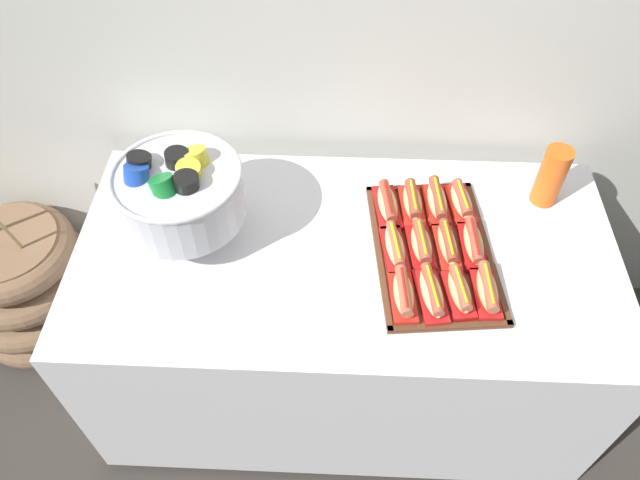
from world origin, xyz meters
TOP-DOWN VIEW (x-y plane):
  - ground_plane at (0.00, 0.00)m, footprint 10.00×10.00m
  - buffet_table at (0.00, 0.00)m, footprint 1.58×0.79m
  - floor_vase at (-1.20, 0.21)m, footprint 0.54×0.54m
  - serving_tray at (0.25, 0.00)m, footprint 0.38×0.56m
  - hot_dog_0 at (0.15, -0.17)m, footprint 0.08×0.17m
  - hot_dog_1 at (0.23, -0.17)m, footprint 0.09×0.18m
  - hot_dog_2 at (0.30, -0.16)m, footprint 0.09×0.16m
  - hot_dog_3 at (0.38, -0.15)m, footprint 0.07×0.17m
  - hot_dog_4 at (0.14, -0.01)m, footprint 0.09×0.18m
  - hot_dog_5 at (0.21, -0.00)m, footprint 0.08×0.17m
  - hot_dog_6 at (0.29, 0.01)m, footprint 0.08×0.18m
  - hot_dog_7 at (0.36, 0.01)m, footprint 0.07×0.18m
  - hot_dog_8 at (0.12, 0.15)m, footprint 0.09×0.18m
  - hot_dog_9 at (0.19, 0.16)m, footprint 0.08×0.17m
  - hot_dog_10 at (0.27, 0.17)m, footprint 0.08×0.18m
  - hot_dog_11 at (0.34, 0.18)m, footprint 0.09×0.17m
  - punch_bowl at (-0.47, 0.04)m, footprint 0.36×0.36m
  - cup_stack at (0.61, 0.23)m, footprint 0.08×0.08m

SIDE VIEW (x-z plane):
  - ground_plane at x=0.00m, z-range 0.00..0.00m
  - floor_vase at x=-1.20m, z-range -0.29..0.77m
  - buffet_table at x=0.00m, z-range 0.02..0.79m
  - serving_tray at x=0.25m, z-range 0.76..0.78m
  - hot_dog_4 at x=0.14m, z-range 0.77..0.83m
  - hot_dog_11 at x=0.34m, z-range 0.77..0.83m
  - hot_dog_7 at x=0.36m, z-range 0.77..0.83m
  - hot_dog_8 at x=0.12m, z-range 0.77..0.83m
  - hot_dog_6 at x=0.29m, z-range 0.77..0.83m
  - hot_dog_1 at x=0.23m, z-range 0.77..0.83m
  - hot_dog_0 at x=0.15m, z-range 0.77..0.83m
  - hot_dog_5 at x=0.21m, z-range 0.77..0.83m
  - hot_dog_3 at x=0.38m, z-range 0.77..0.83m
  - hot_dog_2 at x=0.30m, z-range 0.77..0.83m
  - hot_dog_9 at x=0.19m, z-range 0.77..0.84m
  - hot_dog_10 at x=0.27m, z-range 0.77..0.84m
  - cup_stack at x=0.61m, z-range 0.77..0.96m
  - punch_bowl at x=-0.47m, z-range 0.79..1.08m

